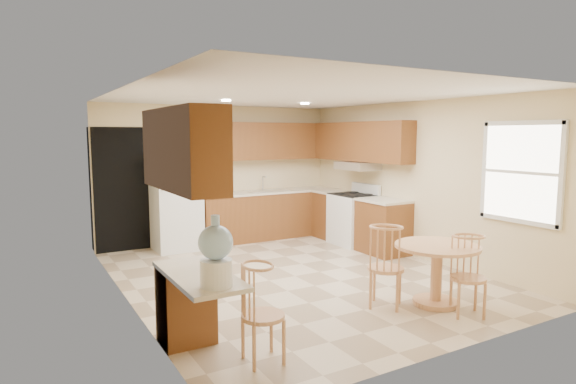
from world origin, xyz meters
TOP-DOWN VIEW (x-y plane):
  - floor at (0.00, 0.00)m, footprint 5.50×5.50m
  - ceiling at (0.00, 0.00)m, footprint 4.50×5.50m
  - wall_back at (0.00, 2.75)m, footprint 4.50×0.02m
  - wall_front at (0.00, -2.75)m, footprint 4.50×0.02m
  - wall_left at (-2.25, 0.00)m, footprint 0.02×5.50m
  - wall_right at (2.25, 0.00)m, footprint 0.02×5.50m
  - doorway at (-1.75, 2.73)m, footprint 0.90×0.02m
  - base_cab_back at (0.88, 2.45)m, footprint 2.75×0.60m
  - counter_back at (0.88, 2.45)m, footprint 2.75×0.63m
  - base_cab_right_a at (1.95, 1.85)m, footprint 0.60×0.59m
  - counter_right_a at (1.95, 1.85)m, footprint 0.63×0.59m
  - base_cab_right_b at (1.95, 0.40)m, footprint 0.60×0.80m
  - counter_right_b at (1.95, 0.40)m, footprint 0.63×0.80m
  - upper_cab_back at (0.88, 2.58)m, footprint 2.75×0.33m
  - upper_cab_right at (2.08, 1.21)m, footprint 0.33×2.42m
  - upper_cab_left at (-2.08, -1.60)m, footprint 0.33×1.40m
  - sink at (0.85, 2.45)m, footprint 0.78×0.44m
  - range_hood at (2.00, 1.18)m, footprint 0.50×0.76m
  - desk_pedestal at (-2.00, -1.32)m, footprint 0.48×0.42m
  - desk_top at (-2.00, -1.70)m, footprint 0.50×1.20m
  - window at (2.23, -1.85)m, footprint 0.06×1.12m
  - can_light_a at (-0.50, 1.20)m, footprint 0.14×0.14m
  - can_light_b at (0.90, 1.20)m, footprint 0.14×0.14m
  - refrigerator at (-0.95, 2.40)m, footprint 0.76×0.74m
  - stove at (1.92, 1.18)m, footprint 0.65×0.76m
  - dining_table at (0.84, -1.79)m, footprint 0.96×0.96m
  - chair_table_a at (0.29, -1.63)m, footprint 0.42×0.52m
  - chair_table_b at (0.89, -2.28)m, footprint 0.39×0.45m
  - chair_desk at (-1.55, -2.13)m, footprint 0.38×0.49m
  - water_crock at (-2.00, -2.12)m, footprint 0.28×0.28m

SIDE VIEW (x-z plane):
  - floor at x=0.00m, z-range 0.00..0.00m
  - desk_pedestal at x=-2.00m, z-range 0.00..0.72m
  - base_cab_back at x=0.88m, z-range 0.00..0.87m
  - base_cab_right_a at x=1.95m, z-range 0.00..0.87m
  - base_cab_right_b at x=1.95m, z-range 0.00..0.87m
  - dining_table at x=0.84m, z-range 0.11..0.82m
  - stove at x=1.92m, z-range -0.08..1.01m
  - chair_desk at x=-1.55m, z-range 0.10..0.96m
  - chair_table_b at x=0.89m, z-range 0.10..0.97m
  - chair_table_a at x=0.29m, z-range 0.10..1.04m
  - desk_top at x=-2.00m, z-range 0.73..0.77m
  - refrigerator at x=-0.95m, z-range 0.00..1.73m
  - counter_back at x=0.88m, z-range 0.87..0.91m
  - counter_right_a at x=1.95m, z-range 0.87..0.91m
  - counter_right_b at x=1.95m, z-range 0.87..0.91m
  - sink at x=0.85m, z-range 0.91..0.92m
  - water_crock at x=-2.00m, z-range 0.74..1.32m
  - doorway at x=-1.75m, z-range 0.00..2.10m
  - wall_back at x=0.00m, z-range 0.00..2.50m
  - wall_front at x=0.00m, z-range 0.00..2.50m
  - wall_left at x=-2.25m, z-range 0.00..2.50m
  - wall_right at x=2.25m, z-range 0.00..2.50m
  - range_hood at x=2.00m, z-range 1.35..1.49m
  - window at x=2.23m, z-range 0.85..2.15m
  - upper_cab_back at x=0.88m, z-range 1.50..2.20m
  - upper_cab_right at x=2.08m, z-range 1.50..2.20m
  - upper_cab_left at x=-2.08m, z-range 1.50..2.20m
  - can_light_a at x=-0.50m, z-range 2.48..2.49m
  - can_light_b at x=0.90m, z-range 2.48..2.49m
  - ceiling at x=0.00m, z-range 2.49..2.51m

